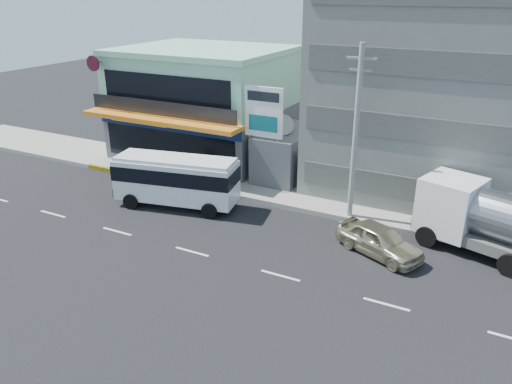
% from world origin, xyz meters
% --- Properties ---
extents(ground, '(120.00, 120.00, 0.00)m').
position_xyz_m(ground, '(0.00, 0.00, 0.00)').
color(ground, black).
rests_on(ground, ground).
extents(sidewalk, '(70.00, 5.00, 0.30)m').
position_xyz_m(sidewalk, '(5.00, 9.50, 0.15)').
color(sidewalk, gray).
rests_on(sidewalk, ground).
extents(shop_building, '(12.40, 11.70, 8.00)m').
position_xyz_m(shop_building, '(-8.00, 13.95, 4.00)').
color(shop_building, '#444549').
rests_on(shop_building, ground).
extents(concrete_building, '(16.00, 12.00, 14.00)m').
position_xyz_m(concrete_building, '(10.00, 15.00, 7.00)').
color(concrete_building, slate).
rests_on(concrete_building, ground).
extents(gap_structure, '(3.00, 6.00, 3.50)m').
position_xyz_m(gap_structure, '(0.00, 12.00, 1.75)').
color(gap_structure, '#444549').
rests_on(gap_structure, ground).
extents(satellite_dish, '(1.50, 1.50, 0.15)m').
position_xyz_m(satellite_dish, '(0.00, 11.00, 3.58)').
color(satellite_dish, slate).
rests_on(satellite_dish, gap_structure).
extents(billboard, '(2.60, 0.18, 6.90)m').
position_xyz_m(billboard, '(-0.50, 9.20, 4.93)').
color(billboard, gray).
rests_on(billboard, ground).
extents(utility_pole_near, '(1.60, 0.30, 10.00)m').
position_xyz_m(utility_pole_near, '(6.00, 7.40, 5.15)').
color(utility_pole_near, '#999993').
rests_on(utility_pole_near, ground).
extents(minibus, '(7.82, 3.85, 3.14)m').
position_xyz_m(minibus, '(-4.07, 4.45, 1.87)').
color(minibus, silver).
rests_on(minibus, ground).
extents(sedan, '(5.01, 3.61, 1.58)m').
position_xyz_m(sedan, '(8.55, 4.17, 0.79)').
color(sedan, beige).
rests_on(sedan, ground).
extents(tanker_truck, '(9.37, 5.14, 3.55)m').
position_xyz_m(tanker_truck, '(14.00, 6.44, 1.90)').
color(tanker_truck, white).
rests_on(tanker_truck, ground).
extents(motorcycle_rider, '(1.90, 0.69, 2.43)m').
position_xyz_m(motorcycle_rider, '(-6.78, 4.26, 0.80)').
color(motorcycle_rider, '#57100C').
rests_on(motorcycle_rider, ground).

